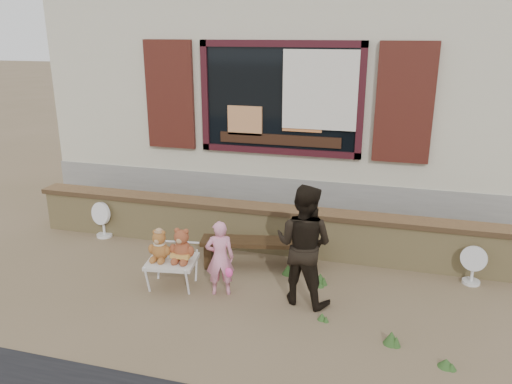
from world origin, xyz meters
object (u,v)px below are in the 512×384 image
(folding_chair, at_px, (172,262))
(adult, at_px, (304,245))
(bench, at_px, (259,247))
(teddy_bear_left, at_px, (160,245))
(child, at_px, (220,258))
(teddy_bear_right, at_px, (182,244))

(folding_chair, distance_m, adult, 1.66)
(bench, height_order, teddy_bear_left, teddy_bear_left)
(teddy_bear_left, height_order, child, child)
(child, bearing_deg, bench, -125.90)
(bench, relative_size, child, 1.67)
(bench, xyz_separation_m, folding_chair, (-0.89, -0.80, 0.04))
(teddy_bear_left, xyz_separation_m, child, (0.77, 0.01, -0.09))
(teddy_bear_left, distance_m, adult, 1.76)
(bench, distance_m, folding_chair, 1.19)
(adult, bearing_deg, child, 19.96)
(folding_chair, bearing_deg, teddy_bear_left, -180.00)
(teddy_bear_left, height_order, teddy_bear_right, teddy_bear_right)
(adult, bearing_deg, teddy_bear_left, 17.82)
(bench, xyz_separation_m, adult, (0.72, -0.71, 0.43))
(bench, xyz_separation_m, teddy_bear_right, (-0.75, -0.78, 0.29))
(folding_chair, height_order, adult, adult)
(folding_chair, xyz_separation_m, adult, (1.61, 0.09, 0.39))
(folding_chair, relative_size, child, 0.70)
(bench, distance_m, teddy_bear_left, 1.34)
(teddy_bear_right, bearing_deg, teddy_bear_left, 180.00)
(teddy_bear_left, relative_size, adult, 0.28)
(folding_chair, bearing_deg, child, -9.30)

